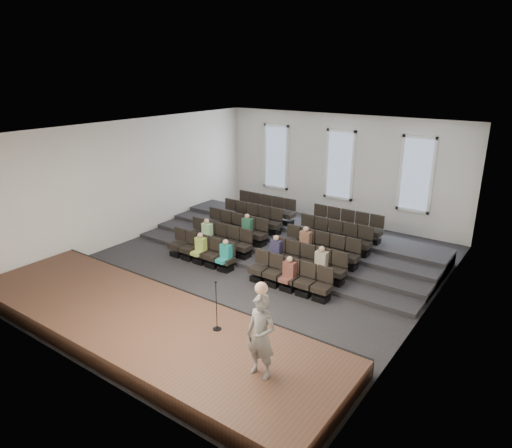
{
  "coord_description": "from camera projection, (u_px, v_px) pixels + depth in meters",
  "views": [
    {
      "loc": [
        8.85,
        -12.22,
        6.89
      ],
      "look_at": [
        -0.16,
        0.5,
        1.58
      ],
      "focal_mm": 32.0,
      "sensor_mm": 36.0,
      "label": 1
    }
  ],
  "objects": [
    {
      "name": "mic_stand",
      "position": [
        217.0,
        315.0,
        11.68
      ],
      "size": [
        0.23,
        0.23,
        1.37
      ],
      "color": "black",
      "rests_on": "stage"
    },
    {
      "name": "ceiling",
      "position": [
        251.0,
        130.0,
        14.89
      ],
      "size": [
        12.0,
        14.0,
        0.02
      ],
      "primitive_type": "cube",
      "color": "white",
      "rests_on": "ground"
    },
    {
      "name": "seating_rows",
      "position": [
        275.0,
        240.0,
        17.47
      ],
      "size": [
        6.8,
        4.7,
        1.67
      ],
      "color": "black",
      "rests_on": "ground"
    },
    {
      "name": "wall_back",
      "position": [
        340.0,
        169.0,
        21.12
      ],
      "size": [
        12.0,
        0.04,
        5.0
      ],
      "primitive_type": "cube",
      "color": "silver",
      "rests_on": "ground"
    },
    {
      "name": "stage_lip",
      "position": [
        188.0,
        299.0,
        13.85
      ],
      "size": [
        11.8,
        0.06,
        0.52
      ],
      "primitive_type": "cube",
      "color": "black",
      "rests_on": "ground"
    },
    {
      "name": "stage",
      "position": [
        143.0,
        325.0,
        12.48
      ],
      "size": [
        11.8,
        3.6,
        0.5
      ],
      "primitive_type": "cube",
      "color": "#422B1C",
      "rests_on": "ground"
    },
    {
      "name": "wall_front",
      "position": [
        69.0,
        274.0,
        10.27
      ],
      "size": [
        12.0,
        0.04,
        5.0
      ],
      "primitive_type": "cube",
      "color": "silver",
      "rests_on": "ground"
    },
    {
      "name": "ground",
      "position": [
        252.0,
        270.0,
        16.5
      ],
      "size": [
        14.0,
        14.0,
        0.0
      ],
      "primitive_type": "plane",
      "color": "black",
      "rests_on": "ground"
    },
    {
      "name": "risers",
      "position": [
        296.0,
        239.0,
        18.89
      ],
      "size": [
        11.8,
        4.8,
        0.6
      ],
      "color": "black",
      "rests_on": "ground"
    },
    {
      "name": "wall_right",
      "position": [
        430.0,
        239.0,
        12.4
      ],
      "size": [
        0.04,
        14.0,
        5.0
      ],
      "primitive_type": "cube",
      "color": "silver",
      "rests_on": "ground"
    },
    {
      "name": "speaker",
      "position": [
        261.0,
        336.0,
        9.75
      ],
      "size": [
        0.71,
        0.47,
        1.94
      ],
      "primitive_type": "imported",
      "rotation": [
        0.0,
        0.0,
        -0.01
      ],
      "color": "slate",
      "rests_on": "stage"
    },
    {
      "name": "wall_left",
      "position": [
        135.0,
        180.0,
        18.99
      ],
      "size": [
        0.04,
        14.0,
        5.0
      ],
      "primitive_type": "cube",
      "color": "silver",
      "rests_on": "ground"
    },
    {
      "name": "audience",
      "position": [
        257.0,
        246.0,
        16.49
      ],
      "size": [
        5.45,
        2.64,
        1.1
      ],
      "color": "#A2BD4B",
      "rests_on": "seating_rows"
    },
    {
      "name": "windows",
      "position": [
        340.0,
        165.0,
        21.0
      ],
      "size": [
        8.44,
        0.1,
        3.24
      ],
      "color": "white",
      "rests_on": "wall_back"
    }
  ]
}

